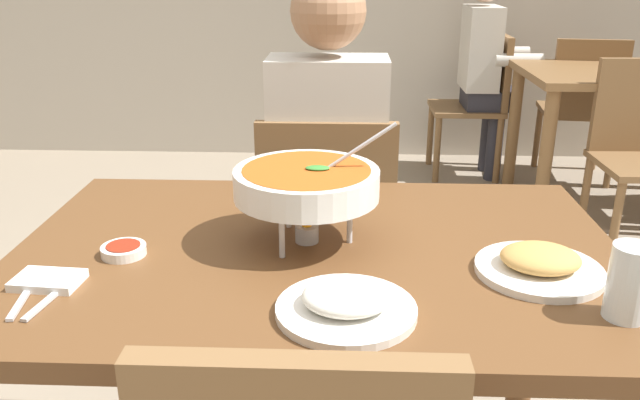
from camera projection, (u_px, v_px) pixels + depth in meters
dining_table_main at (317, 299)px, 1.39m from camera, size 1.25×0.85×0.78m
chair_diner_main at (327, 232)px, 2.10m from camera, size 0.44×0.44×0.90m
diner_main at (328, 159)px, 2.05m from camera, size 0.40×0.45×1.31m
curry_bowl at (307, 184)px, 1.33m from camera, size 0.33×0.30×0.26m
rice_plate at (346, 303)px, 1.09m from camera, size 0.24×0.24×0.06m
appetizer_plate at (540, 264)px, 1.23m from camera, size 0.24×0.24×0.06m
sauce_dish at (124, 250)px, 1.31m from camera, size 0.09×0.09×0.02m
napkin_folded at (48, 280)px, 1.19m from camera, size 0.13×0.09×0.02m
fork_utensil at (25, 295)px, 1.15m from camera, size 0.04×0.17×0.01m
spoon_utensil at (53, 296)px, 1.14m from camera, size 0.04×0.17×0.01m
drink_glass at (629, 286)px, 1.07m from camera, size 0.07×0.07×0.13m
dining_table_far at (616, 97)px, 3.50m from camera, size 1.00×0.80×0.78m
chair_bg_middle at (481, 97)px, 4.12m from camera, size 0.44×0.44×0.90m
chair_bg_right at (582, 102)px, 3.97m from camera, size 0.49×0.49×0.90m
patron_bg_middle at (486, 60)px, 4.02m from camera, size 0.45×0.40×1.31m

